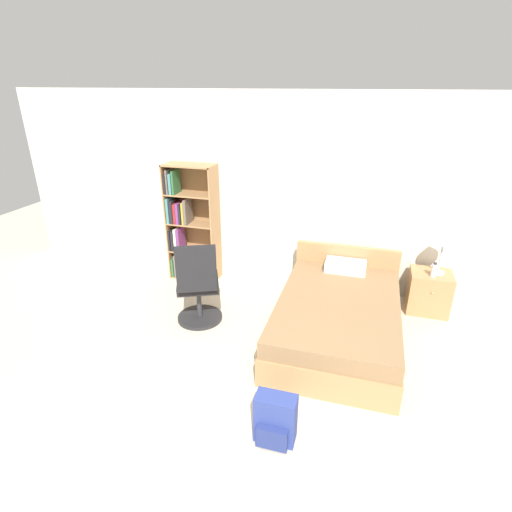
{
  "coord_description": "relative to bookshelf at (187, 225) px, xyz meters",
  "views": [
    {
      "loc": [
        0.7,
        -1.92,
        2.69
      ],
      "look_at": [
        -0.45,
        1.98,
        0.9
      ],
      "focal_mm": 28.0,
      "sensor_mm": 36.0,
      "label": 1
    }
  ],
  "objects": [
    {
      "name": "nightstand",
      "position": [
        3.3,
        -0.05,
        -0.55
      ],
      "size": [
        0.49,
        0.44,
        0.53
      ],
      "color": "#AD7F51",
      "rests_on": "ground_plane"
    },
    {
      "name": "bookshelf",
      "position": [
        0.0,
        0.0,
        0.0
      ],
      "size": [
        0.7,
        0.34,
        1.67
      ],
      "color": "#AD7F51",
      "rests_on": "ground_plane"
    },
    {
      "name": "table_lamp",
      "position": [
        3.36,
        -0.05,
        0.17
      ],
      "size": [
        0.25,
        0.25,
        0.57
      ],
      "color": "#B2B2B7",
      "rests_on": "nightstand"
    },
    {
      "name": "water_bottle",
      "position": [
        3.29,
        -0.16,
        -0.2
      ],
      "size": [
        0.06,
        0.06,
        0.18
      ],
      "color": "silver",
      "rests_on": "nightstand"
    },
    {
      "name": "backpack_blue",
      "position": [
        1.93,
        -2.55,
        -0.61
      ],
      "size": [
        0.33,
        0.23,
        0.43
      ],
      "color": "navy",
      "rests_on": "ground_plane"
    },
    {
      "name": "bed",
      "position": [
        2.26,
        -0.92,
        -0.55
      ],
      "size": [
        1.31,
        2.05,
        0.74
      ],
      "color": "#AD7F51",
      "rests_on": "ground_plane"
    },
    {
      "name": "office_chair",
      "position": [
        0.65,
        -1.14,
        -0.32
      ],
      "size": [
        0.65,
        0.7,
        1.07
      ],
      "color": "#232326",
      "rests_on": "ground_plane"
    },
    {
      "name": "wall_back",
      "position": [
        1.76,
        0.27,
        0.49
      ],
      "size": [
        9.0,
        0.06,
        2.6
      ],
      "color": "silver",
      "rests_on": "ground_plane"
    },
    {
      "name": "ground_plane",
      "position": [
        1.76,
        -2.96,
        -0.81
      ],
      "size": [
        14.0,
        14.0,
        0.0
      ],
      "primitive_type": "plane",
      "color": "beige"
    }
  ]
}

